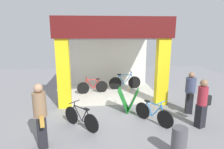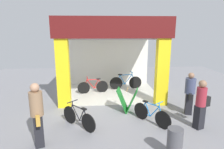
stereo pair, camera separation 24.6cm
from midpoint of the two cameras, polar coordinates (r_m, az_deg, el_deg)
name	(u,v)px [view 1 (the left image)]	position (r m, az deg, el deg)	size (l,w,h in m)	color
ground_plane	(114,105)	(8.25, -0.28, -9.18)	(17.15, 17.15, 0.00)	gray
shop_facade	(111,56)	(9.34, -1.20, 5.59)	(4.77, 3.81, 3.65)	beige
bicycle_inside_0	(125,82)	(10.35, 3.18, -2.32)	(1.75, 0.48, 0.97)	black
bicycle_inside_1	(93,87)	(9.71, -6.52, -3.67)	(1.54, 0.43, 0.86)	black
bicycle_parked_0	(153,114)	(6.78, 11.17, -11.46)	(0.96, 1.25, 0.84)	black
bicycle_parked_1	(81,118)	(6.44, -10.38, -12.74)	(1.14, 1.10, 0.85)	black
sandwich_board_sign	(128,100)	(7.55, 3.94, -7.62)	(0.91, 0.76, 0.93)	#197226
pedestrian_0	(202,103)	(6.81, 24.46, -7.77)	(0.58, 0.41, 1.62)	black
pedestrian_1	(190,92)	(7.80, 21.50, -4.93)	(0.48, 0.62, 1.61)	black
pedestrian_2	(41,115)	(5.52, -21.82, -11.25)	(0.44, 0.58, 1.80)	black
trash_bin	(179,142)	(5.28, 18.08, -18.71)	(0.38, 0.38, 0.79)	#4C4C51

